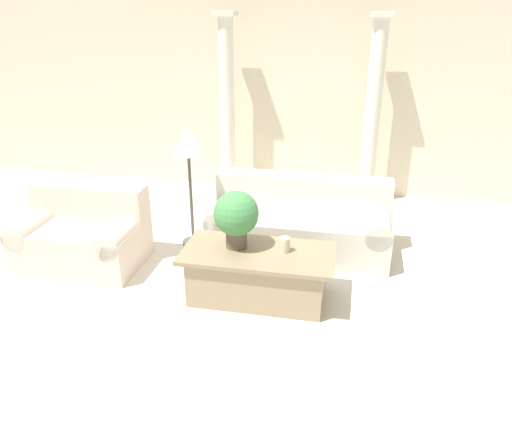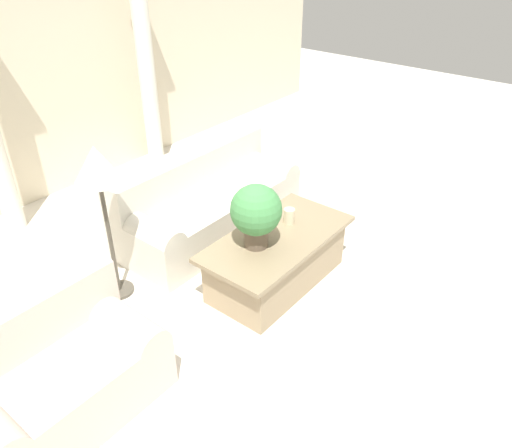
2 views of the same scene
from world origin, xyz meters
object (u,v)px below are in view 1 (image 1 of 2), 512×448
object	(u,v)px
sofa_long	(300,223)
floor_lamp	(188,147)
loveseat	(83,233)
coffee_table	(258,274)
potted_plant	(236,216)

from	to	relation	value
sofa_long	floor_lamp	distance (m)	1.51
loveseat	floor_lamp	xyz separation A→B (m)	(1.02, 0.67, 0.84)
coffee_table	potted_plant	xyz separation A→B (m)	(-0.22, 0.06, 0.56)
potted_plant	floor_lamp	distance (m)	1.27
loveseat	floor_lamp	distance (m)	1.48
sofa_long	floor_lamp	size ratio (longest dim) A/B	1.44
potted_plant	floor_lamp	bearing A→B (deg)	129.13
sofa_long	coffee_table	distance (m)	1.14
coffee_table	potted_plant	distance (m)	0.61
loveseat	floor_lamp	world-z (taller)	floor_lamp
loveseat	floor_lamp	size ratio (longest dim) A/B	0.93
sofa_long	coffee_table	xyz separation A→B (m)	(-0.26, -1.10, -0.08)
coffee_table	sofa_long	bearing A→B (deg)	76.60
sofa_long	potted_plant	distance (m)	1.25
coffee_table	potted_plant	bearing A→B (deg)	164.89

